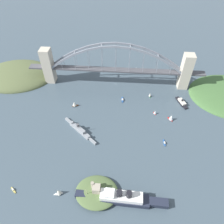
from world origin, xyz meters
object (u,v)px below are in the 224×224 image
(naval_cruiser, at_px, (80,130))
(small_boat_7, at_px, (13,190))
(harbor_arch_bridge, at_px, (116,68))
(fort_island_mid_harbor, at_px, (97,192))
(small_boat_1, at_px, (171,118))
(small_boat_3, at_px, (150,95))
(ocean_liner, at_px, (122,198))
(small_boat_6, at_px, (122,100))
(small_boat_2, at_px, (74,104))
(seaplane_taxiing_near_bridge, at_px, (137,70))
(harbor_ferry_steamer, at_px, (182,102))
(small_boat_4, at_px, (164,143))
(small_boat_0, at_px, (59,192))
(small_boat_5, at_px, (155,112))

(naval_cruiser, distance_m, small_boat_7, 105.19)
(harbor_arch_bridge, relative_size, fort_island_mid_harbor, 6.33)
(small_boat_1, bearing_deg, naval_cruiser, 13.69)
(small_boat_7, bearing_deg, small_boat_3, -132.59)
(ocean_liner, height_order, small_boat_6, ocean_liner)
(fort_island_mid_harbor, distance_m, small_boat_2, 144.50)
(ocean_liner, height_order, seaplane_taxiing_near_bridge, ocean_liner)
(small_boat_1, relative_size, small_boat_6, 0.83)
(fort_island_mid_harbor, bearing_deg, small_boat_7, 2.14)
(harbor_ferry_steamer, height_order, small_boat_1, small_boat_1)
(harbor_arch_bridge, distance_m, small_boat_2, 90.62)
(small_boat_1, relative_size, small_boat_2, 1.11)
(fort_island_mid_harbor, xyz_separation_m, small_boat_4, (-79.26, -73.22, -3.02))
(ocean_liner, relative_size, small_boat_4, 9.15)
(harbor_ferry_steamer, distance_m, seaplane_taxiing_near_bridge, 110.40)
(small_boat_0, xyz_separation_m, small_boat_6, (-61.47, -158.08, -3.63))
(harbor_arch_bridge, height_order, harbor_ferry_steamer, harbor_arch_bridge)
(harbor_arch_bridge, distance_m, fort_island_mid_harbor, 199.55)
(small_boat_2, xyz_separation_m, small_boat_6, (-73.34, -19.81, -3.24))
(small_boat_5, bearing_deg, ocean_liner, 71.57)
(naval_cruiser, bearing_deg, small_boat_1, -166.31)
(small_boat_1, xyz_separation_m, small_boat_2, (144.79, -18.55, -0.72))
(small_boat_2, bearing_deg, naval_cruiser, 109.49)
(seaplane_taxiing_near_bridge, xyz_separation_m, small_boat_6, (23.90, 85.45, -1.32))
(ocean_liner, height_order, small_boat_5, ocean_liner)
(harbor_ferry_steamer, bearing_deg, small_boat_1, 60.37)
(ocean_liner, distance_m, small_boat_4, 94.41)
(harbor_arch_bridge, distance_m, small_boat_3, 71.44)
(naval_cruiser, bearing_deg, small_boat_6, -128.82)
(small_boat_6, bearing_deg, harbor_ferry_steamer, 179.51)
(naval_cruiser, xyz_separation_m, fort_island_mid_harbor, (-34.58, 85.23, 1.07))
(seaplane_taxiing_near_bridge, bearing_deg, harbor_ferry_steamer, 128.63)
(small_boat_1, height_order, small_boat_6, small_boat_1)
(small_boat_0, height_order, small_boat_5, small_boat_0)
(small_boat_0, bearing_deg, small_boat_7, -0.09)
(small_boat_1, distance_m, small_boat_2, 145.98)
(ocean_liner, distance_m, small_boat_5, 139.11)
(naval_cruiser, distance_m, small_boat_6, 89.04)
(ocean_liner, distance_m, harbor_ferry_steamer, 181.30)
(harbor_arch_bridge, height_order, naval_cruiser, harbor_arch_bridge)
(small_boat_3, relative_size, small_boat_7, 0.90)
(seaplane_taxiing_near_bridge, distance_m, small_boat_2, 143.31)
(harbor_arch_bridge, height_order, fort_island_mid_harbor, harbor_arch_bridge)
(small_boat_1, bearing_deg, small_boat_5, -25.89)
(fort_island_mid_harbor, relative_size, small_boat_1, 4.38)
(harbor_arch_bridge, xyz_separation_m, ocean_liner, (-19.40, 202.51, -25.96))
(harbor_arch_bridge, height_order, small_boat_2, harbor_arch_bridge)
(harbor_arch_bridge, bearing_deg, seaplane_taxiing_near_bridge, -131.65)
(seaplane_taxiing_near_bridge, xyz_separation_m, small_boat_5, (-25.51, 113.11, 0.80))
(small_boat_4, relative_size, small_boat_7, 1.32)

